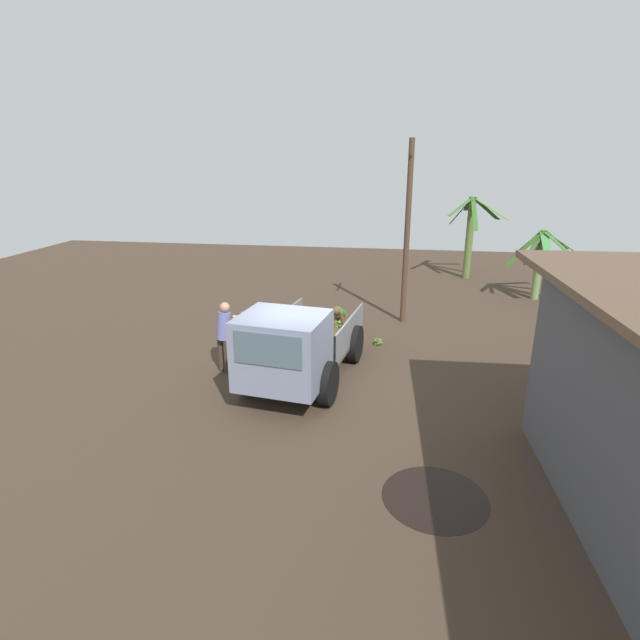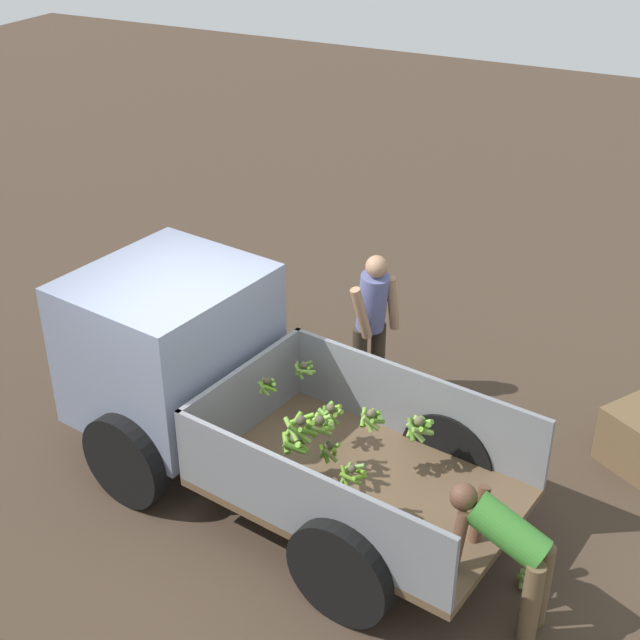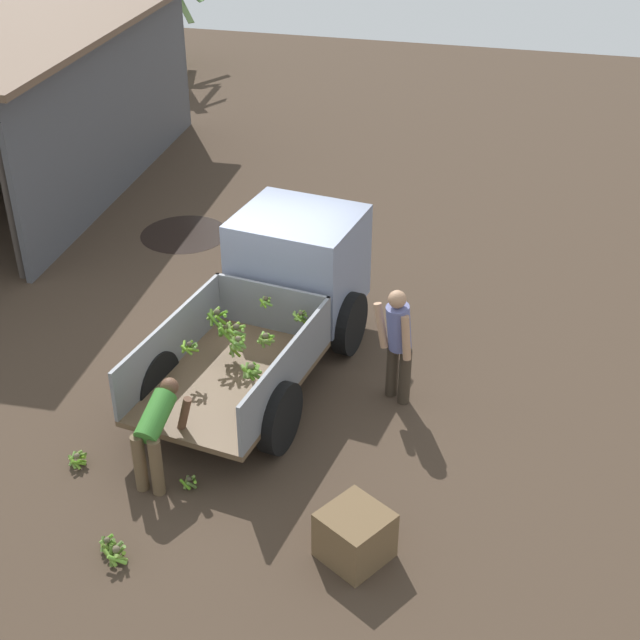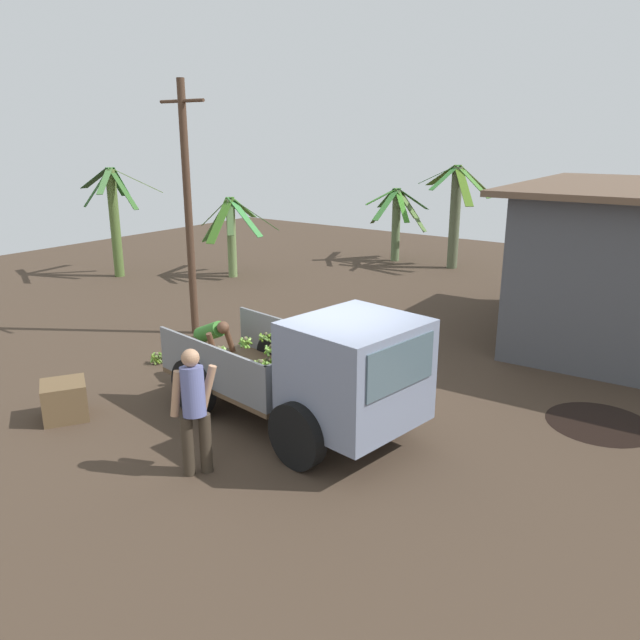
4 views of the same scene
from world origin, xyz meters
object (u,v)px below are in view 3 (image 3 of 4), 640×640
Objects in this scene: person_worker_loading at (156,429)px; banana_bunch_on_ground_1 at (77,459)px; banana_bunch_on_ground_0 at (108,543)px; wooden_crate_0 at (355,535)px; cargo_truck at (286,285)px; person_foreground_visitor at (398,340)px; banana_bunch_on_ground_3 at (117,554)px; banana_bunch_on_ground_2 at (189,482)px.

person_worker_loading is 4.53× the size of banana_bunch_on_ground_1.
banana_bunch_on_ground_0 is 0.33× the size of wooden_crate_0.
cargo_truck is 4.34m from wooden_crate_0.
person_foreground_visitor is 5.78× the size of banana_bunch_on_ground_3.
banana_bunch_on_ground_2 is 0.75× the size of banana_bunch_on_ground_3.
banana_bunch_on_ground_1 is (-0.07, 1.08, -0.63)m from person_worker_loading.
person_foreground_visitor is 3.25m from banana_bunch_on_ground_2.
cargo_truck is 3.42m from banana_bunch_on_ground_2.
person_foreground_visitor reaches higher than person_worker_loading.
cargo_truck is 3.80m from banana_bunch_on_ground_1.
person_worker_loading is at bearing 176.58° from cargo_truck.
cargo_truck is 20.87× the size of banana_bunch_on_ground_0.
person_worker_loading is (-3.17, 0.67, -0.30)m from cargo_truck.
cargo_truck is 15.29× the size of banana_bunch_on_ground_3.
banana_bunch_on_ground_2 is at bearing -175.95° from cargo_truck.
banana_bunch_on_ground_0 is 2.72m from wooden_crate_0.
banana_bunch_on_ground_0 is 0.97× the size of banana_bunch_on_ground_2.
person_foreground_visitor reaches higher than banana_bunch_on_ground_0.
cargo_truck is 17.50× the size of banana_bunch_on_ground_1.
cargo_truck is 20.29× the size of banana_bunch_on_ground_2.
wooden_crate_0 is (-0.60, -3.63, 0.19)m from banana_bunch_on_ground_1.
person_worker_loading is at bearing 74.41° from banana_bunch_on_ground_2.
banana_bunch_on_ground_1 is at bearing -21.94° from person_foreground_visitor.
person_worker_loading is 1.42m from banana_bunch_on_ground_0.
banana_bunch_on_ground_3 is at bearing -171.31° from person_worker_loading.
banana_bunch_on_ground_0 is 0.84× the size of banana_bunch_on_ground_1.
banana_bunch_on_ground_0 is at bearing -140.51° from banana_bunch_on_ground_1.
person_worker_loading is 1.77× the size of wooden_crate_0.
banana_bunch_on_ground_3 is (-4.58, 0.58, -0.90)m from cargo_truck.
cargo_truck is at bearing -7.21° from banana_bunch_on_ground_3.
cargo_truck is at bearing 26.08° from wooden_crate_0.
person_foreground_visitor is at bearing -42.64° from person_worker_loading.
person_worker_loading is 0.76m from banana_bunch_on_ground_2.
person_worker_loading reaches higher than banana_bunch_on_ground_2.
person_foreground_visitor is 7.67× the size of banana_bunch_on_ground_2.
wooden_crate_0 is (-2.92, -0.08, -0.65)m from person_foreground_visitor.
wooden_crate_0 is (-3.84, -1.88, -0.73)m from cargo_truck.
banana_bunch_on_ground_3 reaches higher than banana_bunch_on_ground_2.
banana_bunch_on_ground_2 is at bearing -91.70° from banana_bunch_on_ground_1.
banana_bunch_on_ground_0 is (-3.51, 2.57, -0.86)m from person_foreground_visitor.
banana_bunch_on_ground_3 is (-3.66, 2.38, -0.82)m from person_foreground_visitor.
person_foreground_visitor is at bearing -33.02° from banana_bunch_on_ground_3.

